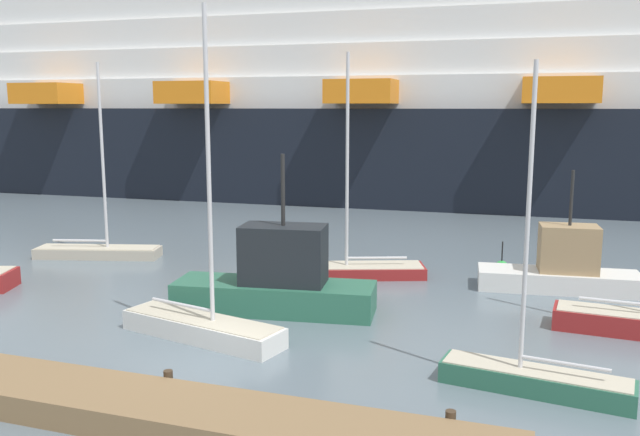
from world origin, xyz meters
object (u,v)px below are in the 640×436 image
(sailboat_0, at_px, (357,267))
(fishing_boat_1, at_px, (562,268))
(sailboat_1, at_px, (535,376))
(channel_buoy_1, at_px, (502,267))
(sailboat_3, at_px, (98,248))
(fishing_boat_0, at_px, (278,281))
(sailboat_5, at_px, (202,323))
(cruise_ship, at_px, (551,95))

(sailboat_0, height_order, fishing_boat_1, sailboat_0)
(sailboat_1, bearing_deg, channel_buoy_1, -75.02)
(sailboat_3, distance_m, channel_buoy_1, 19.89)
(sailboat_0, distance_m, fishing_boat_0, 6.14)
(sailboat_0, relative_size, channel_buoy_1, 6.60)
(sailboat_1, xyz_separation_m, sailboat_3, (-21.25, 9.85, 0.02))
(sailboat_5, distance_m, cruise_ship, 40.89)
(channel_buoy_1, bearing_deg, fishing_boat_1, -40.02)
(sailboat_5, bearing_deg, cruise_ship, 87.34)
(sailboat_1, xyz_separation_m, fishing_boat_0, (-9.21, 4.41, 0.73))
(sailboat_1, relative_size, sailboat_5, 0.82)
(sailboat_3, height_order, fishing_boat_0, sailboat_3)
(channel_buoy_1, height_order, cruise_ship, cruise_ship)
(sailboat_1, height_order, fishing_boat_0, sailboat_1)
(fishing_boat_1, bearing_deg, cruise_ship, 85.04)
(sailboat_3, distance_m, cruise_ship, 37.54)
(sailboat_0, xyz_separation_m, sailboat_1, (7.77, -10.33, 0.02))
(sailboat_5, distance_m, fishing_boat_1, 15.13)
(sailboat_5, bearing_deg, channel_buoy_1, 66.63)
(sailboat_3, height_order, sailboat_5, sailboat_5)
(sailboat_3, height_order, fishing_boat_1, sailboat_3)
(channel_buoy_1, bearing_deg, fishing_boat_0, -131.69)
(sailboat_0, distance_m, fishing_boat_1, 8.72)
(cruise_ship, bearing_deg, sailboat_5, -107.37)
(sailboat_5, bearing_deg, sailboat_1, 8.14)
(fishing_boat_1, relative_size, cruise_ship, 0.05)
(sailboat_1, distance_m, cruise_ship, 40.32)
(fishing_boat_0, distance_m, fishing_boat_1, 11.99)
(sailboat_1, distance_m, fishing_boat_0, 10.24)
(fishing_boat_0, relative_size, fishing_boat_1, 1.16)
(sailboat_3, bearing_deg, sailboat_5, -54.97)
(sailboat_0, height_order, channel_buoy_1, sailboat_0)
(fishing_boat_1, xyz_separation_m, cruise_ship, (-0.60, 28.69, 7.52))
(sailboat_0, distance_m, cruise_ship, 31.34)
(fishing_boat_1, bearing_deg, sailboat_1, -101.03)
(sailboat_3, bearing_deg, sailboat_0, -13.19)
(sailboat_5, xyz_separation_m, cruise_ship, (10.80, 38.63, 7.95))
(fishing_boat_1, xyz_separation_m, channel_buoy_1, (-2.53, 2.12, -0.64))
(sailboat_1, bearing_deg, sailboat_5, 3.08)
(sailboat_5, xyz_separation_m, fishing_boat_0, (1.27, 3.53, 0.66))
(fishing_boat_0, distance_m, cruise_ship, 37.10)
(sailboat_5, bearing_deg, fishing_boat_1, 54.04)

